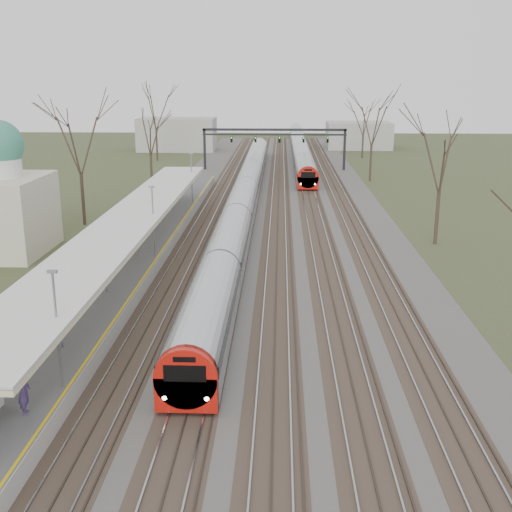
{
  "coord_description": "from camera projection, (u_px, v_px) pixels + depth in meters",
  "views": [
    {
      "loc": [
        1.21,
        -9.66,
        13.36
      ],
      "look_at": [
        -0.35,
        30.8,
        2.0
      ],
      "focal_mm": 45.0,
      "sensor_mm": 36.0,
      "label": 1
    }
  ],
  "objects": [
    {
      "name": "signal_gantry",
      "position": [
        275.0,
        137.0,
        93.38
      ],
      "size": [
        21.0,
        0.59,
        6.08
      ],
      "color": "black",
      "rests_on": "ground"
    },
    {
      "name": "canopy",
      "position": [
        131.0,
        219.0,
        43.96
      ],
      "size": [
        4.1,
        50.0,
        3.11
      ],
      "color": "slate",
      "rests_on": "platform"
    },
    {
      "name": "passenger",
      "position": [
        24.0,
        391.0,
        24.11
      ],
      "size": [
        0.61,
        0.78,
        1.88
      ],
      "primitive_type": "imported",
      "rotation": [
        0.0,
        0.0,
        1.83
      ],
      "color": "#41305E",
      "rests_on": "platform"
    },
    {
      "name": "track_bed",
      "position": [
        271.0,
        211.0,
        65.84
      ],
      "size": [
        24.0,
        160.0,
        0.22
      ],
      "color": "#474442",
      "rests_on": "ground"
    },
    {
      "name": "train_far",
      "position": [
        300.0,
        147.0,
        112.46
      ],
      "size": [
        2.62,
        75.21,
        3.05
      ],
      "color": "#B1B5BC",
      "rests_on": "ground"
    },
    {
      "name": "train_near",
      "position": [
        246.0,
        191.0,
        68.68
      ],
      "size": [
        2.62,
        90.21,
        3.05
      ],
      "color": "#B1B5BC",
      "rests_on": "ground"
    },
    {
      "name": "tree_west_far",
      "position": [
        78.0,
        138.0,
        57.59
      ],
      "size": [
        5.5,
        5.5,
        11.33
      ],
      "color": "#2D231C",
      "rests_on": "ground"
    },
    {
      "name": "platform",
      "position": [
        146.0,
        250.0,
        49.23
      ],
      "size": [
        3.5,
        69.0,
        1.0
      ],
      "primitive_type": "cube",
      "color": "#9E9B93",
      "rests_on": "ground"
    },
    {
      "name": "tree_east_far",
      "position": [
        442.0,
        156.0,
        50.87
      ],
      "size": [
        5.0,
        5.0,
        10.3
      ],
      "color": "#2D231C",
      "rests_on": "ground"
    }
  ]
}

